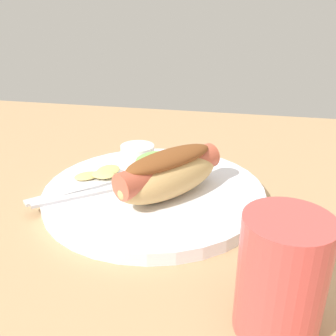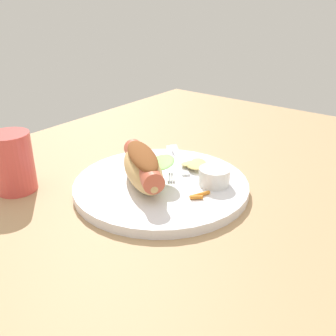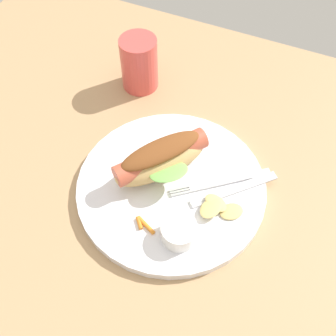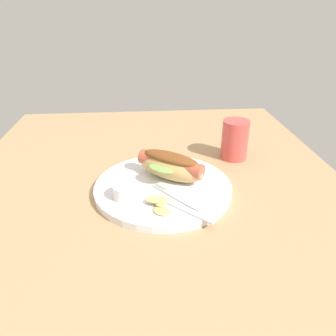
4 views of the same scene
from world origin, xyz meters
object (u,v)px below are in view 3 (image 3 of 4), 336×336
Objects in this scene: plate at (171,187)px; sauce_ramekin at (179,232)px; drinking_cup at (139,64)px; fork at (223,182)px; chips_pile at (219,207)px; hot_dog at (161,158)px; knife at (234,190)px; carrot_garnish at (144,224)px.

plate is 9.34cm from sauce_ramekin.
sauce_ramekin is 0.51× the size of drinking_cup.
fork is at bearing 26.35° from plate.
hot_dog is at bearing 165.02° from chips_pile.
hot_dog is 1.09× the size of knife.
hot_dog is 12.13cm from sauce_ramekin.
sauce_ramekin is 34.06cm from drinking_cup.
sauce_ramekin is 11.87cm from knife.
chips_pile is 31.67cm from drinking_cup.
fork is 1.34× the size of drinking_cup.
sauce_ramekin is at bearing 20.38° from knife.
carrot_garnish is at bearing 45.49° from hot_dog.
knife is at bearing 66.09° from sauce_ramekin.
plate is 2.91× the size of drinking_cup.
plate is 5.14cm from hot_dog.
carrot_garnish is 0.36× the size of drinking_cup.
sauce_ramekin is 0.74× the size of chips_pile.
hot_dog reaches higher than carrot_garnish.
sauce_ramekin is 5.59cm from carrot_garnish.
carrot_garnish is at bearing -62.90° from drinking_cup.
chips_pile is at bearing 30.44° from knife.
drinking_cup is at bearing 125.69° from sauce_ramekin.
chips_pile is (-1.01, -4.10, 0.50)cm from knife.
fork is at bearing 55.63° from carrot_garnish.
knife is at bearing 131.54° from hot_dog.
chips_pile reaches higher than knife.
knife is 30.00cm from drinking_cup.
chips_pile is at bearing -41.55° from drinking_cup.
sauce_ramekin is at bearing 72.59° from hot_dog.
sauce_ramekin reaches higher than plate.
carrot_garnish is (-9.23, -7.17, -0.37)cm from chips_pile.
fork and knife have the same top height.
drinking_cup is (-24.61, 16.82, 3.37)cm from knife.
fork is (2.68, 11.41, -1.25)cm from sauce_ramekin.
chips_pile is (3.77, 6.69, -0.77)cm from sauce_ramekin.
fork is 0.93× the size of knife.
fork is (9.83, 1.80, -3.09)cm from hot_dog.
sauce_ramekin is 1.42× the size of carrot_garnish.
chips_pile is (1.10, -4.72, 0.48)cm from fork.
knife is (9.41, 2.99, 0.98)cm from plate.
plate is 2.18× the size of fork.
sauce_ramekin is (4.63, -7.80, 2.25)cm from plate.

